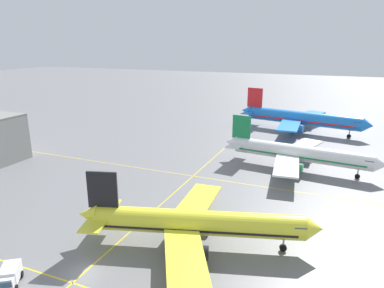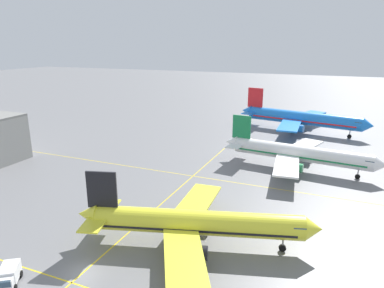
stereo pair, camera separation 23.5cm
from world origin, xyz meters
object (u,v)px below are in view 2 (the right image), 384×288
(airliner_second_row, at_px, (298,153))
(airliner_third_row, at_px, (301,118))
(service_truck_catering, at_px, (9,276))
(airliner_front_gate, at_px, (195,223))

(airliner_second_row, height_order, airliner_third_row, airliner_third_row)
(airliner_second_row, relative_size, service_truck_catering, 7.99)
(airliner_second_row, xyz_separation_m, airliner_third_row, (-3.21, 36.04, 0.65))
(airliner_third_row, distance_m, service_truck_catering, 92.81)
(airliner_third_row, bearing_deg, airliner_second_row, -84.91)
(airliner_front_gate, relative_size, airliner_second_row, 0.94)
(airliner_front_gate, xyz_separation_m, service_truck_catering, (-16.98, -16.03, -2.42))
(service_truck_catering, bearing_deg, airliner_third_row, 75.53)
(airliner_front_gate, xyz_separation_m, airliner_third_row, (6.19, 73.78, 0.80))
(airliner_second_row, bearing_deg, airliner_third_row, 95.09)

